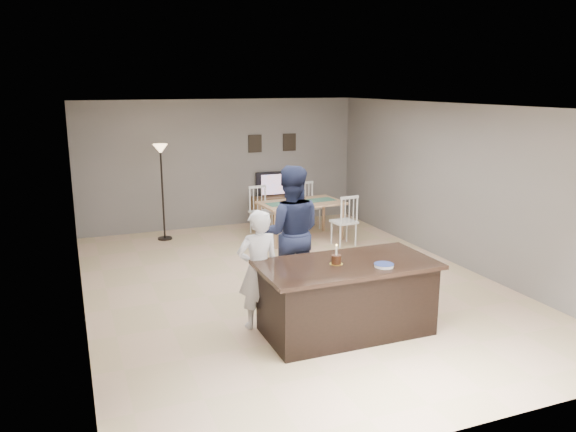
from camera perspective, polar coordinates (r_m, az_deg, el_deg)
name	(u,v)px	position (r m, az deg, el deg)	size (l,w,h in m)	color
floor	(291,285)	(8.68, 0.36, -6.98)	(8.00, 8.00, 0.00)	tan
room_shell	(292,177)	(8.25, 0.37, 4.01)	(8.00, 8.00, 8.00)	slate
kitchen_island	(346,297)	(6.99, 5.94, -8.21)	(2.15, 1.10, 0.90)	black
tv_console	(278,209)	(12.39, -1.01, 0.67)	(1.20, 0.40, 0.60)	brown
television	(277,184)	(12.35, -1.14, 3.29)	(0.91, 0.12, 0.53)	black
tv_screen_glow	(278,184)	(12.27, -1.00, 3.26)	(0.78, 0.78, 0.00)	#CF5617
picture_frames	(272,143)	(12.33, -1.60, 7.43)	(1.10, 0.02, 0.38)	black
doorway	(85,278)	(5.54, -19.94, -5.98)	(0.00, 2.10, 2.65)	black
woman	(258,269)	(7.01, -3.03, -5.44)	(0.55, 0.36, 1.52)	silver
man	(290,233)	(7.92, 0.23, -1.71)	(0.93, 0.73, 1.92)	#1A203A
birthday_cake	(336,259)	(6.76, 4.92, -4.41)	(0.16, 0.16, 0.25)	gold
plate_stack	(384,265)	(6.75, 9.72, -4.95)	(0.23, 0.23, 0.04)	white
dining_table	(301,208)	(11.00, 1.35, 0.77)	(1.67, 1.92, 0.98)	tan
floor_lamp	(161,166)	(11.12, -12.76, 4.97)	(0.28, 0.28, 1.88)	black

